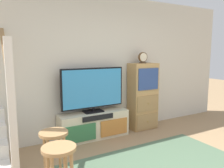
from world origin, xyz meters
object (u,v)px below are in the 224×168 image
(media_console, at_px, (94,125))
(desk_clock, at_px, (143,58))
(bar_stool_near, at_px, (59,164))
(side_cabinet, at_px, (143,96))
(bar_stool_far, at_px, (54,146))
(television, at_px, (93,89))

(media_console, distance_m, desk_clock, 1.67)
(desk_clock, distance_m, bar_stool_near, 2.93)
(side_cabinet, distance_m, bar_stool_far, 2.49)
(media_console, relative_size, desk_clock, 5.88)
(side_cabinet, xyz_separation_m, bar_stool_near, (-2.26, -1.64, -0.17))
(side_cabinet, bearing_deg, television, 179.32)
(desk_clock, xyz_separation_m, bar_stool_far, (-2.16, -1.15, -0.99))
(side_cabinet, bearing_deg, bar_stool_far, -151.94)
(television, distance_m, bar_stool_near, 2.04)
(side_cabinet, height_order, desk_clock, desk_clock)
(desk_clock, relative_size, bar_stool_far, 0.33)
(television, relative_size, side_cabinet, 0.88)
(side_cabinet, bearing_deg, bar_stool_near, -144.02)
(television, distance_m, bar_stool_far, 1.64)
(side_cabinet, height_order, bar_stool_near, side_cabinet)
(desk_clock, distance_m, bar_stool_far, 2.64)
(side_cabinet, relative_size, bar_stool_far, 2.01)
(bar_stool_far, bearing_deg, media_console, 47.85)
(side_cabinet, distance_m, desk_clock, 0.81)
(desk_clock, xyz_separation_m, bar_stool_near, (-2.23, -1.63, -0.98))
(bar_stool_near, relative_size, bar_stool_far, 1.02)
(media_console, bearing_deg, desk_clock, -0.25)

